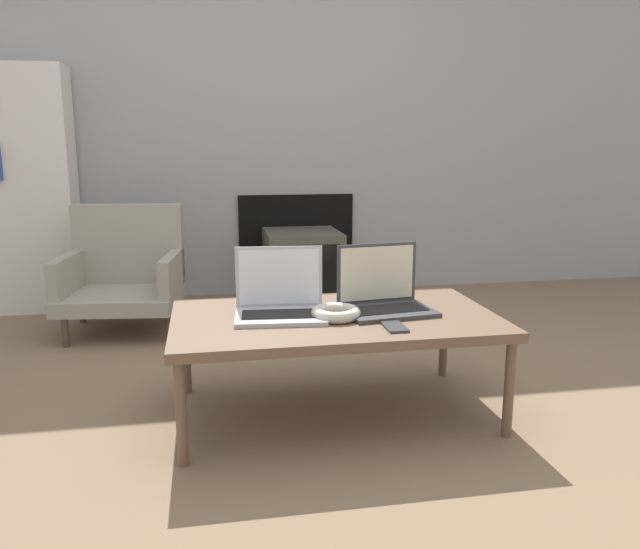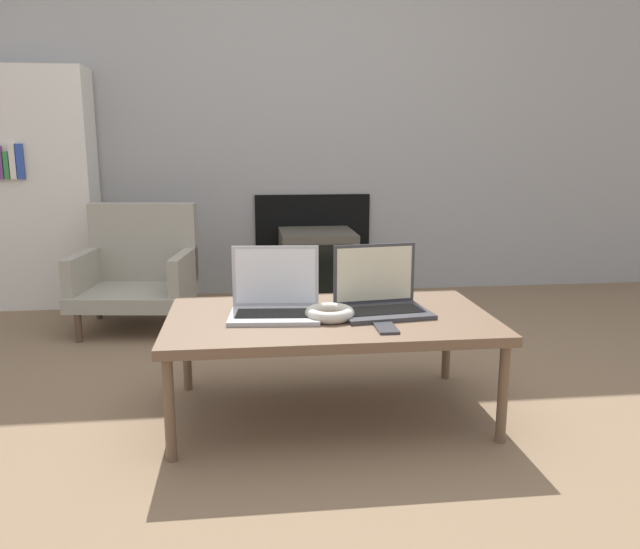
{
  "view_description": "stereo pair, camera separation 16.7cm",
  "coord_description": "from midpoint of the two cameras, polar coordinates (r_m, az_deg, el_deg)",
  "views": [
    {
      "loc": [
        -0.46,
        -2.09,
        1.02
      ],
      "look_at": [
        0.0,
        0.42,
        0.49
      ],
      "focal_mm": 35.0,
      "sensor_mm": 36.0,
      "label": 1
    },
    {
      "loc": [
        -0.3,
        -2.12,
        1.02
      ],
      "look_at": [
        0.0,
        0.42,
        0.49
      ],
      "focal_mm": 35.0,
      "sensor_mm": 36.0,
      "label": 2
    }
  ],
  "objects": [
    {
      "name": "laptop_right",
      "position": [
        2.4,
        3.87,
        -2.01
      ],
      "size": [
        0.36,
        0.28,
        0.25
      ],
      "rotation": [
        0.0,
        0.0,
        0.13
      ],
      "color": "#38383D",
      "rests_on": "table"
    },
    {
      "name": "bookshelf",
      "position": [
        4.28,
        -27.12,
        6.81
      ],
      "size": [
        0.69,
        0.32,
        1.48
      ],
      "color": "silver",
      "rests_on": "ground_plane"
    },
    {
      "name": "wall_back",
      "position": [
        4.32,
        -5.56,
        15.29
      ],
      "size": [
        7.0,
        0.08,
        2.6
      ],
      "color": "#999999",
      "rests_on": "ground_plane"
    },
    {
      "name": "table",
      "position": [
        2.35,
        -0.71,
        -4.43
      ],
      "size": [
        1.21,
        0.69,
        0.39
      ],
      "color": "brown",
      "rests_on": "ground_plane"
    },
    {
      "name": "phone",
      "position": [
        2.18,
        4.65,
        -4.81
      ],
      "size": [
        0.07,
        0.13,
        0.01
      ],
      "color": "#333338",
      "rests_on": "table"
    },
    {
      "name": "headphones",
      "position": [
        2.29,
        -0.64,
        -3.54
      ],
      "size": [
        0.18,
        0.18,
        0.04
      ],
      "color": "beige",
      "rests_on": "table"
    },
    {
      "name": "laptop_left",
      "position": [
        2.33,
        -5.74,
        -2.43
      ],
      "size": [
        0.35,
        0.27,
        0.25
      ],
      "rotation": [
        0.0,
        0.0,
        -0.09
      ],
      "color": "#B2B2B7",
      "rests_on": "table"
    },
    {
      "name": "ground_plane",
      "position": [
        2.37,
        -0.19,
        -13.67
      ],
      "size": [
        14.0,
        14.0,
        0.0
      ],
      "primitive_type": "plane",
      "color": "#7A6047"
    },
    {
      "name": "tv",
      "position": [
        4.1,
        -2.79,
        0.75
      ],
      "size": [
        0.48,
        0.52,
        0.47
      ],
      "color": "#4C473D",
      "rests_on": "ground_plane"
    },
    {
      "name": "armchair",
      "position": [
        3.68,
        -18.67,
        0.3
      ],
      "size": [
        0.68,
        0.63,
        0.69
      ],
      "rotation": [
        0.0,
        0.0,
        -0.13
      ],
      "color": "gray",
      "rests_on": "ground_plane"
    }
  ]
}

